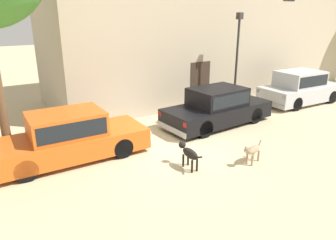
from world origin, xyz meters
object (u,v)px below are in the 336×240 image
at_px(parked_sedan_nearest, 69,136).
at_px(street_lamp, 237,50).
at_px(stray_dog_tan, 189,153).
at_px(parked_sedan_second, 217,107).
at_px(parked_sedan_third, 300,87).
at_px(stray_dog_spotted, 252,151).

bearing_deg(parked_sedan_nearest, street_lamp, 9.76).
bearing_deg(stray_dog_tan, parked_sedan_second, -51.21).
distance_m(parked_sedan_third, street_lamp, 4.00).
bearing_deg(parked_sedan_third, street_lamp, 166.50).
relative_size(parked_sedan_nearest, parked_sedan_third, 1.07).
relative_size(parked_sedan_third, street_lamp, 1.05).
distance_m(parked_sedan_second, parked_sedan_third, 5.47).
height_order(stray_dog_tan, street_lamp, street_lamp).
relative_size(parked_sedan_second, parked_sedan_third, 1.05).
bearing_deg(parked_sedan_third, stray_dog_tan, -160.02).
height_order(parked_sedan_nearest, parked_sedan_third, parked_sedan_third).
relative_size(parked_sedan_nearest, stray_dog_spotted, 4.75).
xyz_separation_m(stray_dog_spotted, stray_dog_tan, (-1.71, 0.78, 0.06)).
distance_m(stray_dog_spotted, stray_dog_tan, 1.88).
distance_m(parked_sedan_nearest, stray_dog_tan, 3.59).
bearing_deg(parked_sedan_second, stray_dog_spotted, -116.77).
height_order(parked_sedan_third, street_lamp, street_lamp).
distance_m(stray_dog_spotted, street_lamp, 6.06).
xyz_separation_m(parked_sedan_second, parked_sedan_third, (5.46, 0.22, 0.06)).
bearing_deg(stray_dog_spotted, parked_sedan_nearest, -52.43).
xyz_separation_m(parked_sedan_third, stray_dog_spotted, (-6.88, -3.41, -0.38)).
bearing_deg(stray_dog_tan, parked_sedan_third, -71.77).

